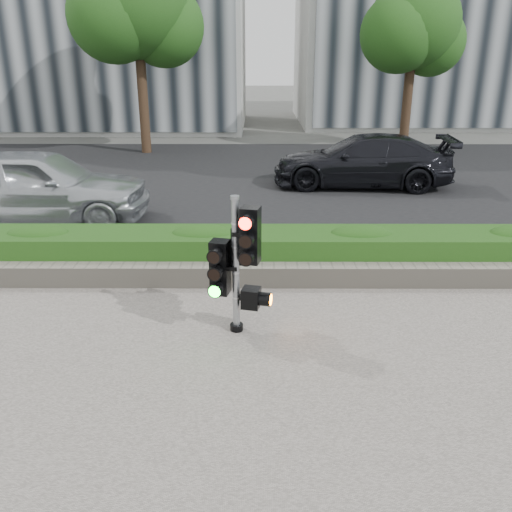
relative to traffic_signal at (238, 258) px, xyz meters
name	(u,v)px	position (x,y,z in m)	size (l,w,h in m)	color
ground	(277,345)	(0.51, -0.38, -1.07)	(120.00, 120.00, 0.00)	#51514C
sidewalk	(287,489)	(0.51, -2.88, -1.05)	(16.00, 11.00, 0.03)	#9E9389
road	(267,178)	(0.51, 9.62, -1.06)	(60.00, 13.00, 0.02)	black
curb	(272,256)	(0.51, 2.77, -1.01)	(60.00, 0.25, 0.12)	gray
stone_wall	(274,275)	(0.51, 1.52, -0.87)	(12.00, 0.32, 0.34)	gray
hedge	(273,251)	(0.51, 2.17, -0.70)	(12.00, 1.00, 0.68)	#3C7323
building_right	(473,3)	(11.51, 24.62, 4.93)	(18.00, 10.00, 12.00)	#B7B7B2
tree_left	(136,8)	(-4.00, 14.18, 3.98)	(4.61, 4.03, 7.34)	black
tree_right	(413,26)	(6.00, 15.17, 3.42)	(4.10, 3.58, 6.53)	black
traffic_signal	(238,258)	(0.00, 0.00, 0.00)	(0.68, 0.54, 1.87)	black
car_silver	(38,185)	(-4.57, 5.09, -0.23)	(1.93, 4.79, 1.63)	silver
car_dark	(362,161)	(3.17, 8.58, -0.33)	(2.01, 4.94, 1.43)	black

